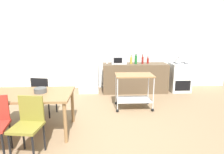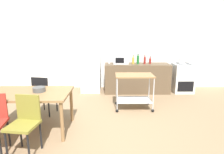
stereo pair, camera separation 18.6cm
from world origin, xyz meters
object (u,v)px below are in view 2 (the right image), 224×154
Objects in this scene: chair_black at (44,93)px; dining_table at (29,97)px; stove_oven at (182,78)px; kitchen_cart at (134,86)px; bottle_olive_oil at (133,60)px; bottle_soda at (150,61)px; bottle_sesame_oil at (138,60)px; microwave at (121,60)px; refrigerator at (91,67)px; kettle at (181,61)px; bottle_wine at (145,60)px; chair_olive at (25,121)px; bottle_soy_sauce at (109,60)px; fruit_bowl at (39,89)px.

dining_table is at bearing 102.30° from chair_black.
stove_oven is 2.20m from kitchen_cart.
bottle_olive_oil reaches higher than chair_black.
dining_table is 3.71m from bottle_soda.
chair_black is 2.93m from bottle_sesame_oil.
microwave reaches higher than dining_table.
bottle_olive_oil is 0.53m from bottle_soda.
stove_oven is at bearing 2.11° from bottle_sesame_oil.
bottle_olive_oil is (1.32, -0.10, 0.23)m from refrigerator.
kettle is (3.66, 2.37, 0.33)m from dining_table.
kitchen_cart is at bearing -101.49° from bottle_sesame_oil.
bottle_soda reaches higher than dining_table.
bottle_wine is at bearing -156.42° from bottle_soda.
bottle_sesame_oil reaches higher than kitchen_cart.
kettle is (3.65, 1.65, 0.48)m from chair_black.
chair_olive is 3.90m from bottle_wine.
bottle_olive_oil is (2.19, 1.73, 0.49)m from chair_black.
stove_oven is 3.42× the size of bottle_olive_oil.
bottle_soy_sauce is 0.75m from bottle_olive_oil.
bottle_soy_sauce reaches higher than chair_black.
chair_olive is 1.93× the size of microwave.
bottle_soy_sauce reaches higher than bottle_soda.
microwave is 0.73m from bottle_wine.
microwave is 1.57× the size of bottle_wine.
stove_oven is 4.35m from fruit_bowl.
refrigerator is (0.87, 1.83, 0.26)m from chair_black.
kitchen_cart is (-1.71, -1.38, 0.12)m from stove_oven.
refrigerator is at bearing 178.18° from bottle_soda.
chair_olive is 1.41m from chair_black.
dining_table is at bearing -119.96° from bottle_soy_sauce.
bottle_soy_sauce is 0.79× the size of bottle_sesame_oil.
fruit_bowl is at bearing -123.99° from microwave.
refrigerator reaches higher than dining_table.
bottle_olive_oil reaches higher than chair_olive.
microwave is 1.92× the size of kettle.
bottle_sesame_oil reaches higher than bottle_wine.
refrigerator reaches higher than bottle_soda.
chair_olive is at bearing -124.59° from bottle_sesame_oil.
microwave reaches higher than fruit_bowl.
refrigerator is at bearing 175.25° from bottle_wine.
microwave is (1.81, 1.75, 0.51)m from chair_black.
refrigerator reaches higher than bottle_sesame_oil.
bottle_wine is 1.29× the size of bottle_soda.
chair_black is 3.28m from bottle_soda.
kettle reaches higher than chair_olive.
dining_table is at bearing -167.15° from fruit_bowl.
chair_olive is 0.77m from fruit_bowl.
refrigerator reaches higher than microwave.
dining_table is 2.34m from kitchen_cart.
bottle_wine is 1.11m from kettle.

